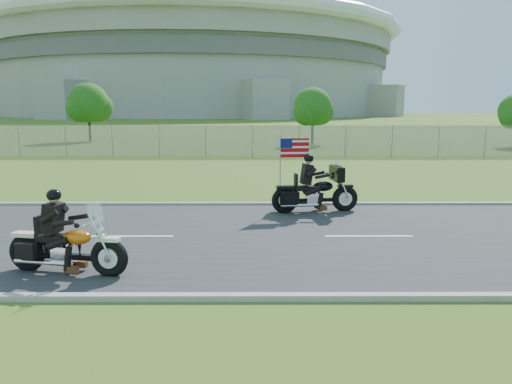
{
  "coord_description": "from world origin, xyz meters",
  "views": [
    {
      "loc": [
        1.13,
        -12.09,
        3.28
      ],
      "look_at": [
        1.17,
        0.0,
        1.17
      ],
      "focal_mm": 35.0,
      "sensor_mm": 36.0,
      "label": 1
    }
  ],
  "objects": [
    {
      "name": "road",
      "position": [
        0.0,
        0.0,
        0.02
      ],
      "size": [
        120.0,
        8.0,
        0.04
      ],
      "primitive_type": "cube",
      "color": "#28282B",
      "rests_on": "ground"
    },
    {
      "name": "stadium",
      "position": [
        -20.0,
        170.0,
        15.58
      ],
      "size": [
        140.4,
        140.4,
        29.2
      ],
      "color": "#A3A099",
      "rests_on": "ground"
    },
    {
      "name": "motorcycle_follow",
      "position": [
        2.99,
        2.96,
        0.62
      ],
      "size": [
        2.72,
        1.01,
        2.28
      ],
      "rotation": [
        0.0,
        0.0,
        0.14
      ],
      "color": "black",
      "rests_on": "ground"
    },
    {
      "name": "tree_fence_mid",
      "position": [
        -13.95,
        34.04,
        3.3
      ],
      "size": [
        3.96,
        3.69,
        5.3
      ],
      "color": "#382316",
      "rests_on": "ground"
    },
    {
      "name": "fence",
      "position": [
        -5.0,
        20.0,
        1.0
      ],
      "size": [
        60.0,
        0.03,
        2.0
      ],
      "primitive_type": "cube",
      "color": "gray",
      "rests_on": "ground"
    },
    {
      "name": "curb_north",
      "position": [
        0.0,
        4.05,
        0.05
      ],
      "size": [
        120.0,
        0.18,
        0.12
      ],
      "primitive_type": "cube",
      "color": "#9E9B93",
      "rests_on": "ground"
    },
    {
      "name": "tree_fence_near",
      "position": [
        6.04,
        30.04,
        2.97
      ],
      "size": [
        3.52,
        3.28,
        4.75
      ],
      "color": "#382316",
      "rests_on": "ground"
    },
    {
      "name": "ground",
      "position": [
        0.0,
        0.0,
        0.0
      ],
      "size": [
        420.0,
        420.0,
        0.0
      ],
      "primitive_type": "plane",
      "color": "#3C551A",
      "rests_on": "ground"
    },
    {
      "name": "curb_south",
      "position": [
        0.0,
        -4.05,
        0.05
      ],
      "size": [
        120.0,
        0.18,
        0.12
      ],
      "primitive_type": "cube",
      "color": "#9E9B93",
      "rests_on": "ground"
    },
    {
      "name": "motorcycle_lead",
      "position": [
        -2.56,
        -2.71,
        0.54
      ],
      "size": [
        2.52,
        0.94,
        1.71
      ],
      "rotation": [
        0.0,
        0.0,
        -0.2
      ],
      "color": "black",
      "rests_on": "ground"
    }
  ]
}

